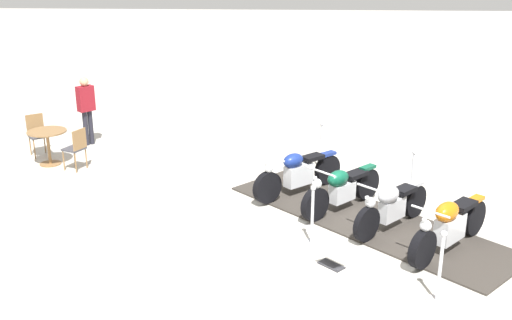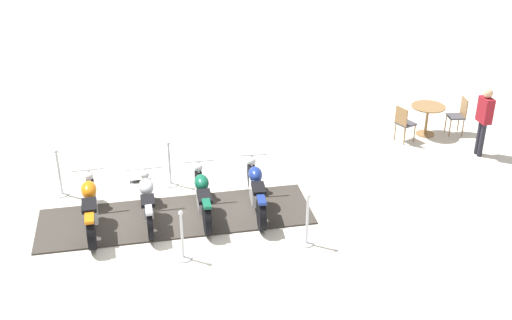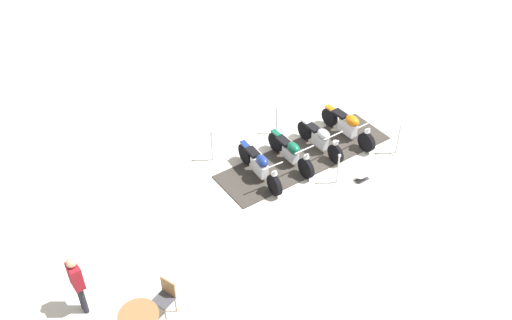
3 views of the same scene
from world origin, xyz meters
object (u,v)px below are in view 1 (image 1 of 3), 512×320
at_px(motorcycle_navy, 298,173).
at_px(stanchion_left_front, 321,152).
at_px(stanchion_right_rear, 439,277).
at_px(cafe_chair_near_table, 37,132).
at_px(info_placard, 331,261).
at_px(stanchion_right_mid, 312,227).
at_px(motorcycle_forest, 341,188).
at_px(stanchion_left_mid, 411,184).
at_px(motorcycle_chrome, 391,205).
at_px(cafe_table, 48,139).
at_px(cafe_chair_across_table, 76,146).
at_px(bystander_person, 86,105).
at_px(motorcycle_copper, 449,225).

height_order(motorcycle_navy, stanchion_left_front, stanchion_left_front).
distance_m(stanchion_right_rear, cafe_chair_near_table, 9.99).
bearing_deg(info_placard, stanchion_right_mid, -23.97).
bearing_deg(motorcycle_forest, cafe_chair_near_table, -68.33).
distance_m(stanchion_left_mid, cafe_chair_near_table, 8.63).
xyz_separation_m(motorcycle_chrome, stanchion_right_mid, (-0.62, 1.37, -0.16)).
height_order(motorcycle_navy, cafe_table, motorcycle_navy).
distance_m(motorcycle_forest, stanchion_left_front, 2.31).
bearing_deg(cafe_table, motorcycle_forest, -109.51).
bearing_deg(motorcycle_chrome, stanchion_left_mid, -159.81).
relative_size(stanchion_right_rear, cafe_chair_across_table, 1.15).
height_order(cafe_chair_near_table, cafe_chair_across_table, cafe_chair_near_table).
height_order(stanchion_right_rear, cafe_chair_near_table, stanchion_right_rear).
height_order(stanchion_right_mid, cafe_table, stanchion_right_mid).
height_order(motorcycle_chrome, stanchion_right_rear, stanchion_right_rear).
relative_size(stanchion_left_front, stanchion_right_rear, 1.00).
bearing_deg(stanchion_right_rear, motorcycle_chrome, 8.17).
xyz_separation_m(motorcycle_forest, bystander_person, (3.78, 5.97, 0.56)).
height_order(cafe_table, cafe_chair_across_table, cafe_chair_across_table).
bearing_deg(motorcycle_forest, motorcycle_navy, -89.23).
distance_m(motorcycle_chrome, stanchion_right_mid, 1.51).
relative_size(motorcycle_chrome, bystander_person, 0.90).
relative_size(motorcycle_forest, cafe_table, 1.82).
relative_size(stanchion_right_mid, cafe_chair_near_table, 1.09).
bearing_deg(cafe_chair_across_table, motorcycle_chrome, -179.92).
distance_m(stanchion_right_rear, cafe_table, 9.19).
height_order(stanchion_right_rear, info_placard, stanchion_right_rear).
bearing_deg(motorcycle_chrome, bystander_person, -80.48).
relative_size(motorcycle_copper, info_placard, 3.84).
xyz_separation_m(stanchion_right_rear, cafe_chair_across_table, (4.97, 6.76, 0.16)).
relative_size(stanchion_left_mid, bystander_person, 0.59).
distance_m(motorcycle_copper, bystander_person, 9.27).
height_order(stanchion_left_front, stanchion_right_rear, same).
height_order(stanchion_left_front, info_placard, stanchion_left_front).
relative_size(cafe_table, bystander_person, 0.51).
xyz_separation_m(motorcycle_chrome, bystander_person, (4.56, 6.77, 0.55)).
height_order(motorcycle_copper, cafe_table, motorcycle_copper).
relative_size(motorcycle_forest, bystander_person, 0.92).
relative_size(motorcycle_navy, cafe_table, 2.01).
xyz_separation_m(motorcycle_chrome, cafe_table, (3.04, 7.19, 0.13)).
bearing_deg(cafe_chair_across_table, stanchion_right_mid, 169.60).
height_order(info_placard, bystander_person, bystander_person).
distance_m(stanchion_right_rear, cafe_chair_across_table, 8.39).
relative_size(motorcycle_copper, stanchion_right_mid, 1.66).
relative_size(motorcycle_chrome, stanchion_right_rear, 1.42).
relative_size(motorcycle_chrome, stanchion_right_mid, 1.46).
distance_m(motorcycle_chrome, cafe_chair_near_table, 8.54).
xyz_separation_m(motorcycle_navy, stanchion_right_mid, (-2.16, -0.22, -0.15)).
xyz_separation_m(info_placard, cafe_table, (4.37, 6.11, 0.52)).
xyz_separation_m(motorcycle_forest, stanchion_right_rear, (-3.03, -1.11, -0.07)).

